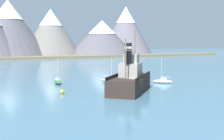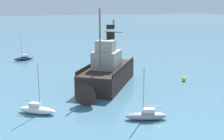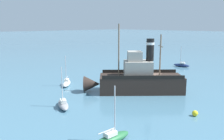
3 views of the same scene
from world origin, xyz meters
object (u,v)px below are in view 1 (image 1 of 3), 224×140
sailboat_green (58,82)px  sailboat_grey (110,80)px  old_tugboat (131,80)px  sailboat_white (163,81)px  mooring_buoy (62,92)px

sailboat_green → sailboat_grey: 10.36m
old_tugboat → sailboat_white: size_ratio=2.61×
old_tugboat → mooring_buoy: bearing=165.2°
sailboat_white → sailboat_grey: 10.45m
sailboat_white → mooring_buoy: size_ratio=7.72×
mooring_buoy → sailboat_grey: bearing=35.5°
sailboat_white → sailboat_green: bearing=157.0°
sailboat_green → mooring_buoy: 10.78m
old_tugboat → sailboat_green: (-8.46, 13.35, -1.40)m
old_tugboat → sailboat_grey: bearing=81.4°
sailboat_green → mooring_buoy: bearing=-101.2°
sailboat_white → sailboat_green: same height
sailboat_green → mooring_buoy: sailboat_green is taller
sailboat_white → sailboat_grey: (-8.47, 6.12, 0.00)m
old_tugboat → sailboat_grey: size_ratio=2.61×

